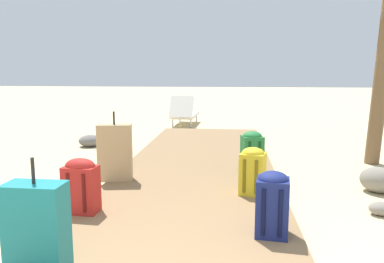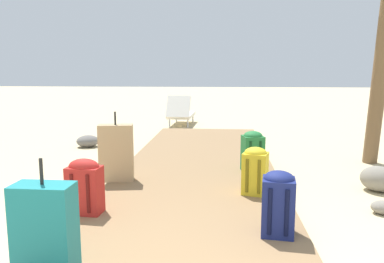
{
  "view_description": "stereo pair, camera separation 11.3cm",
  "coord_description": "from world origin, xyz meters",
  "px_view_note": "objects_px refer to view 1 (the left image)",
  "views": [
    {
      "loc": [
        0.45,
        -1.57,
        1.46
      ],
      "look_at": [
        -0.11,
        4.17,
        0.55
      ],
      "focal_mm": 36.19,
      "sensor_mm": 36.0,
      "label": 1
    },
    {
      "loc": [
        0.34,
        -1.58,
        1.46
      ],
      "look_at": [
        -0.11,
        4.17,
        0.55
      ],
      "focal_mm": 36.19,
      "sensor_mm": 36.0,
      "label": 2
    }
  ],
  "objects_px": {
    "backpack_green": "(252,150)",
    "suitcase_teal": "(37,227)",
    "backpack_yellow": "(253,170)",
    "lounge_chair": "(184,113)",
    "backpack_red": "(81,184)",
    "suitcase_tan": "(115,152)",
    "backpack_navy": "(272,202)"
  },
  "relations": [
    {
      "from": "backpack_red",
      "to": "backpack_navy",
      "type": "relative_size",
      "value": 0.98
    },
    {
      "from": "backpack_navy",
      "to": "backpack_red",
      "type": "bearing_deg",
      "value": 168.61
    },
    {
      "from": "backpack_red",
      "to": "suitcase_teal",
      "type": "bearing_deg",
      "value": -83.61
    },
    {
      "from": "backpack_red",
      "to": "lounge_chair",
      "type": "distance_m",
      "value": 6.75
    },
    {
      "from": "backpack_green",
      "to": "lounge_chair",
      "type": "xyz_separation_m",
      "value": [
        -1.53,
        5.01,
        -0.05
      ]
    },
    {
      "from": "suitcase_teal",
      "to": "backpack_navy",
      "type": "relative_size",
      "value": 1.45
    },
    {
      "from": "backpack_green",
      "to": "backpack_yellow",
      "type": "height_order",
      "value": "backpack_green"
    },
    {
      "from": "suitcase_teal",
      "to": "backpack_navy",
      "type": "xyz_separation_m",
      "value": [
        1.68,
        0.75,
        -0.02
      ]
    },
    {
      "from": "backpack_red",
      "to": "backpack_navy",
      "type": "bearing_deg",
      "value": -11.39
    },
    {
      "from": "suitcase_teal",
      "to": "suitcase_tan",
      "type": "distance_m",
      "value": 2.25
    },
    {
      "from": "backpack_green",
      "to": "suitcase_teal",
      "type": "distance_m",
      "value": 3.28
    },
    {
      "from": "backpack_green",
      "to": "backpack_yellow",
      "type": "relative_size",
      "value": 1.05
    },
    {
      "from": "suitcase_tan",
      "to": "backpack_red",
      "type": "height_order",
      "value": "suitcase_tan"
    },
    {
      "from": "suitcase_teal",
      "to": "lounge_chair",
      "type": "height_order",
      "value": "suitcase_teal"
    },
    {
      "from": "backpack_red",
      "to": "backpack_yellow",
      "type": "bearing_deg",
      "value": 23.51
    },
    {
      "from": "backpack_green",
      "to": "backpack_red",
      "type": "height_order",
      "value": "backpack_green"
    },
    {
      "from": "suitcase_teal",
      "to": "lounge_chair",
      "type": "relative_size",
      "value": 0.53
    },
    {
      "from": "backpack_green",
      "to": "suitcase_tan",
      "type": "height_order",
      "value": "suitcase_tan"
    },
    {
      "from": "suitcase_teal",
      "to": "lounge_chair",
      "type": "distance_m",
      "value": 7.86
    },
    {
      "from": "backpack_green",
      "to": "suitcase_teal",
      "type": "bearing_deg",
      "value": -119.68
    },
    {
      "from": "backpack_navy",
      "to": "lounge_chair",
      "type": "bearing_deg",
      "value": 102.59
    },
    {
      "from": "backpack_green",
      "to": "suitcase_teal",
      "type": "height_order",
      "value": "suitcase_teal"
    },
    {
      "from": "backpack_yellow",
      "to": "lounge_chair",
      "type": "distance_m",
      "value": 6.19
    },
    {
      "from": "suitcase_teal",
      "to": "backpack_green",
      "type": "bearing_deg",
      "value": 60.32
    },
    {
      "from": "backpack_yellow",
      "to": "backpack_navy",
      "type": "relative_size",
      "value": 0.96
    },
    {
      "from": "suitcase_tan",
      "to": "lounge_chair",
      "type": "height_order",
      "value": "suitcase_tan"
    },
    {
      "from": "backpack_yellow",
      "to": "lounge_chair",
      "type": "height_order",
      "value": "lounge_chair"
    },
    {
      "from": "backpack_red",
      "to": "lounge_chair",
      "type": "bearing_deg",
      "value": 88.19
    },
    {
      "from": "backpack_green",
      "to": "backpack_navy",
      "type": "relative_size",
      "value": 1.01
    },
    {
      "from": "suitcase_tan",
      "to": "lounge_chair",
      "type": "relative_size",
      "value": 0.57
    },
    {
      "from": "backpack_navy",
      "to": "lounge_chair",
      "type": "xyz_separation_m",
      "value": [
        -1.59,
        7.11,
        -0.04
      ]
    },
    {
      "from": "suitcase_teal",
      "to": "backpack_yellow",
      "type": "relative_size",
      "value": 1.5
    }
  ]
}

